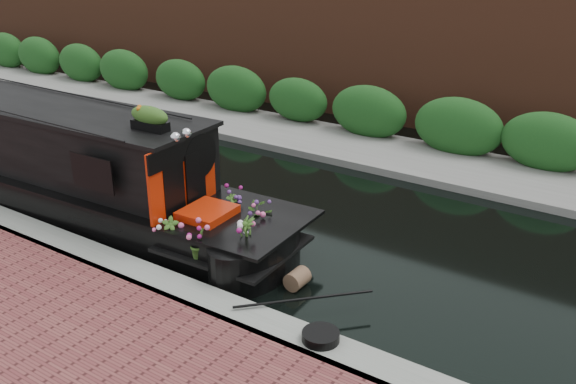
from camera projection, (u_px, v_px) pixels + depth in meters
The scene contains 8 objects.
ground at pixel (249, 207), 12.61m from camera, with size 80.00×80.00×0.00m, color black.
near_bank_coping at pixel (122, 278), 10.08m from camera, with size 40.00×0.60×0.50m, color gray.
far_bank_path at pixel (352, 150), 15.82m from camera, with size 40.00×2.40×0.34m, color slate.
far_hedge at pixel (369, 140), 16.51m from camera, with size 40.00×1.10×2.80m, color #1A4819.
far_brick_wall at pixel (403, 121), 18.11m from camera, with size 40.00×1.00×8.00m, color brown.
narrowboat at pixel (42, 164), 12.66m from camera, with size 11.17×2.46×2.62m.
rope_fender at pixel (297, 279), 9.78m from camera, with size 0.29×0.29×0.36m, color brown.
coiled_mooring_rope at pixel (321, 336), 8.14m from camera, with size 0.49×0.49×0.12m, color black.
Camera 1 is at (7.08, -9.11, 5.14)m, focal length 40.00 mm.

